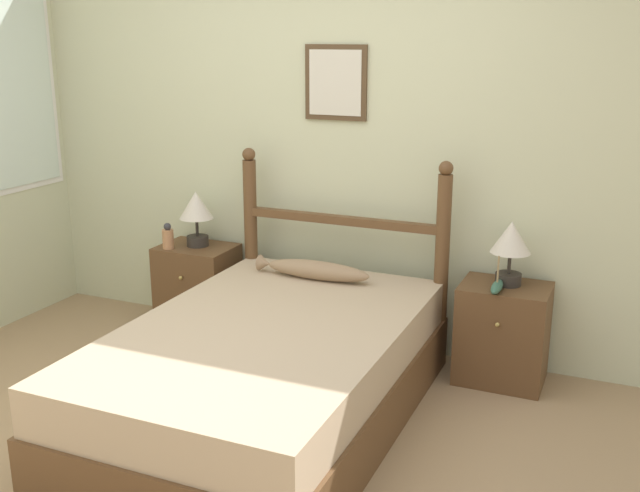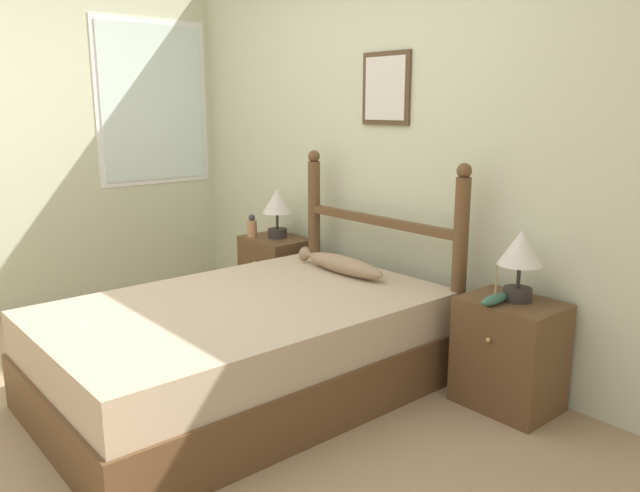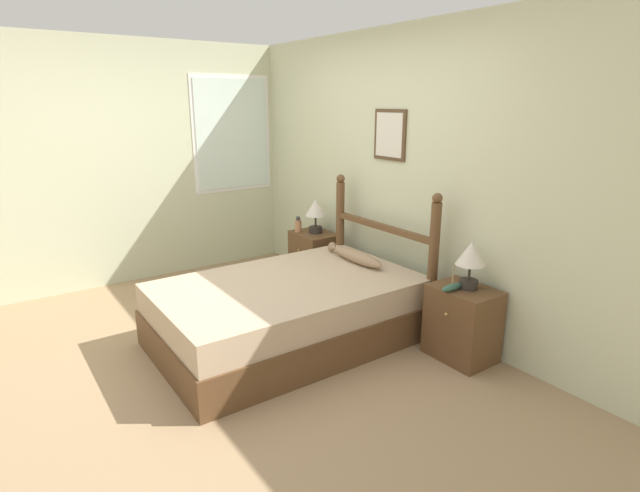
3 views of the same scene
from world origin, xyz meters
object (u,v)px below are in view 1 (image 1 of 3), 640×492
(model_boat, at_px, (497,286))
(fish_pillow, at_px, (314,270))
(nightstand_left, at_px, (198,287))
(nightstand_right, at_px, (502,334))
(bottle, at_px, (168,237))
(bed, at_px, (267,374))
(table_lamp_right, at_px, (511,243))
(table_lamp_left, at_px, (196,210))

(model_boat, xyz_separation_m, fish_pillow, (-1.05, -0.06, -0.02))
(nightstand_left, relative_size, model_boat, 2.65)
(nightstand_right, height_order, model_boat, model_boat)
(model_boat, relative_size, fish_pillow, 0.30)
(nightstand_right, xyz_separation_m, fish_pillow, (-1.08, -0.18, 0.29))
(bottle, height_order, model_boat, model_boat)
(bed, relative_size, table_lamp_right, 5.78)
(nightstand_right, relative_size, model_boat, 2.65)
(bottle, relative_size, model_boat, 0.79)
(bottle, relative_size, fish_pillow, 0.24)
(nightstand_right, distance_m, table_lamp_right, 0.53)
(bed, height_order, fish_pillow, fish_pillow)
(bed, height_order, nightstand_left, nightstand_left)
(nightstand_left, distance_m, nightstand_right, 2.01)
(bed, height_order, bottle, bottle)
(fish_pillow, bearing_deg, table_lamp_left, 167.89)
(fish_pillow, bearing_deg, bottle, 176.42)
(table_lamp_left, bearing_deg, model_boat, -3.87)
(model_boat, bearing_deg, table_lamp_left, 176.13)
(nightstand_left, relative_size, nightstand_right, 1.00)
(bed, relative_size, fish_pillow, 2.96)
(table_lamp_right, bearing_deg, bottle, -176.31)
(bottle, bearing_deg, nightstand_right, 3.08)
(model_boat, bearing_deg, bed, -139.60)
(nightstand_left, xyz_separation_m, nightstand_right, (2.01, 0.00, 0.00))
(table_lamp_right, bearing_deg, bed, -136.15)
(nightstand_right, distance_m, fish_pillow, 1.14)
(nightstand_right, bearing_deg, nightstand_left, 180.00)
(table_lamp_right, relative_size, bottle, 2.12)
(nightstand_left, relative_size, fish_pillow, 0.81)
(table_lamp_left, height_order, bottle, table_lamp_left)
(nightstand_right, bearing_deg, table_lamp_right, 74.33)
(table_lamp_right, height_order, fish_pillow, table_lamp_right)
(nightstand_right, relative_size, bottle, 3.34)
(nightstand_right, distance_m, bottle, 2.18)
(bed, xyz_separation_m, nightstand_left, (-1.01, 0.95, 0.03))
(bed, relative_size, model_boat, 9.73)
(nightstand_left, relative_size, bottle, 3.34)
(bed, bearing_deg, table_lamp_right, 43.85)
(nightstand_left, height_order, table_lamp_left, table_lamp_left)
(bed, distance_m, bottle, 1.46)
(nightstand_left, height_order, model_boat, model_boat)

